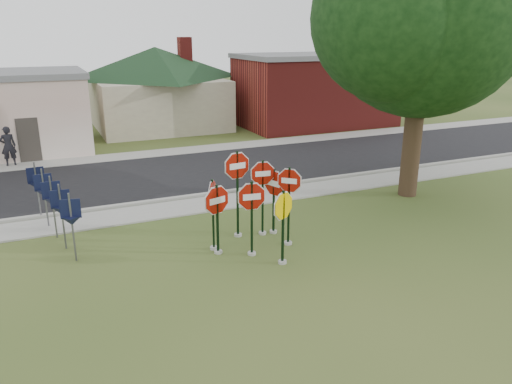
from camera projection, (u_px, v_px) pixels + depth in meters
name	position (u px, v px, depth m)	size (l,w,h in m)	color
ground	(275.00, 265.00, 13.77)	(120.00, 120.00, 0.00)	#324A1B
sidewalk_near	(210.00, 204.00, 18.55)	(60.00, 1.60, 0.06)	gray
road	(178.00, 174.00, 22.47)	(60.00, 7.00, 0.04)	black
sidewalk_far	(156.00, 153.00, 26.21)	(60.00, 1.60, 0.06)	gray
curb	(202.00, 195.00, 19.41)	(60.00, 0.20, 0.14)	gray
stop_sign_center	(252.00, 208.00, 13.97)	(1.10, 0.24, 2.32)	#9E9C94
stop_sign_yellow	(283.00, 218.00, 13.46)	(0.98, 0.48, 2.23)	#9E9C94
stop_sign_left	(217.00, 210.00, 14.10)	(1.10, 0.36, 2.20)	#9E9C94
stop_sign_right	(289.00, 196.00, 14.64)	(0.75, 0.69, 2.51)	#9E9C94
stop_sign_back_right	(263.00, 187.00, 15.38)	(1.03, 0.24, 2.52)	#9E9C94
stop_sign_back_left	(237.00, 181.00, 15.15)	(1.15, 0.24, 2.86)	#9E9C94
stop_sign_far_right	(274.00, 193.00, 15.55)	(0.41, 1.08, 2.24)	#9E9C94
stop_sign_far_left	(213.00, 206.00, 14.35)	(0.60, 0.87, 2.26)	#9E9C94
route_sign_row	(52.00, 200.00, 15.23)	(1.43, 4.63, 2.00)	#59595E
building_house	(156.00, 72.00, 32.57)	(11.60, 11.60, 6.20)	#B9B193
building_brick	(315.00, 89.00, 33.75)	(10.20, 6.20, 4.75)	maroon
oak_tree	(425.00, 10.00, 17.60)	(11.19, 10.59, 10.66)	#302115
bg_tree_right	(373.00, 38.00, 43.16)	(5.60, 5.60, 8.40)	#302115
pedestrian	(8.00, 146.00, 23.50)	(0.68, 0.45, 1.87)	black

